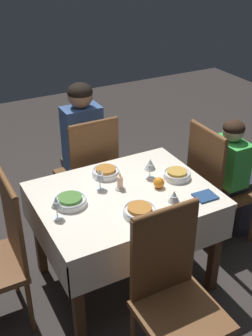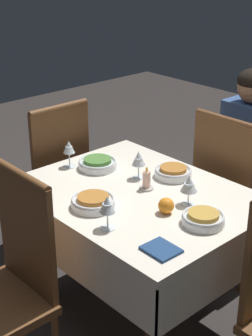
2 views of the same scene
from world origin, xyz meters
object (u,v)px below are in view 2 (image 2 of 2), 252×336
object	(u,v)px
bowl_south	(93,202)
wine_glass_west	(69,148)
wine_glass_east	(189,185)
orange_fruit	(166,206)
chair_north	(232,190)
candle_centerpiece	(146,181)
chair_west	(51,175)
bowl_west	(98,163)
napkin_red_folded	(161,250)
wine_glass_north	(139,159)
wine_glass_south	(107,205)
chair_south	(6,280)
bowl_north	(173,172)
person_adult_denim	(252,158)
bowl_east	(203,218)
dining_table	(138,212)

from	to	relation	value
bowl_south	wine_glass_west	size ratio (longest dim) A/B	1.38
wine_glass_east	orange_fruit	xyz separation A→B (m)	(-0.01, -0.14, -0.06)
chair_north	candle_centerpiece	world-z (taller)	chair_north
chair_west	wine_glass_west	distance (m)	0.48
bowl_south	bowl_west	bearing A→B (deg)	138.01
bowl_west	napkin_red_folded	bearing A→B (deg)	-22.36
bowl_south	orange_fruit	xyz separation A→B (m)	(0.26, 0.21, 0.01)
orange_fruit	wine_glass_east	bearing A→B (deg)	84.92
wine_glass_north	wine_glass_south	distance (m)	0.52
chair_south	wine_glass_west	bearing A→B (deg)	121.93
wine_glass_south	bowl_west	xyz separation A→B (m)	(-0.51, 0.37, -0.08)
chair_south	bowl_north	size ratio (longest dim) A/B	5.33
chair_south	candle_centerpiece	xyz separation A→B (m)	(0.07, 0.76, 0.24)
chair_north	person_adult_denim	size ratio (longest dim) A/B	0.82
candle_centerpiece	wine_glass_north	bearing A→B (deg)	153.07
chair_south	napkin_red_folded	bearing A→B (deg)	39.80
bowl_north	wine_glass_south	world-z (taller)	wine_glass_south
bowl_west	wine_glass_west	xyz separation A→B (m)	(-0.12, -0.10, 0.08)
wine_glass_east	napkin_red_folded	size ratio (longest dim) A/B	1.03
wine_glass_north	wine_glass_west	distance (m)	0.39
bowl_east	orange_fruit	world-z (taller)	orange_fruit
chair_south	chair_west	bearing A→B (deg)	134.99
bowl_north	wine_glass_east	world-z (taller)	wine_glass_east
bowl_north	napkin_red_folded	world-z (taller)	bowl_north
chair_west	napkin_red_folded	bearing A→B (deg)	74.92
wine_glass_north	wine_glass_west	world-z (taller)	same
napkin_red_folded	chair_south	bearing A→B (deg)	-140.20
chair_north	wine_glass_west	xyz separation A→B (m)	(-0.53, -0.76, 0.31)
wine_glass_west	dining_table	bearing A→B (deg)	6.83
chair_north	candle_centerpiece	size ratio (longest dim) A/B	8.66
chair_north	orange_fruit	distance (m)	0.81
chair_south	wine_glass_east	bearing A→B (deg)	68.30
bowl_west	wine_glass_north	bearing A→B (deg)	17.70
chair_south	wine_glass_south	distance (m)	0.54
candle_centerpiece	bowl_east	bearing A→B (deg)	-7.84
wine_glass_east	bowl_west	distance (m)	0.60
bowl_north	candle_centerpiece	world-z (taller)	candle_centerpiece
bowl_east	wine_glass_west	xyz separation A→B (m)	(-0.88, -0.06, 0.08)
wine_glass_north	bowl_north	bearing A→B (deg)	52.41
wine_glass_south	bowl_east	bearing A→B (deg)	52.92
bowl_north	wine_glass_south	bearing A→B (deg)	-74.04
bowl_north	bowl_east	xyz separation A→B (m)	(0.41, -0.26, 0.00)
chair_south	chair_west	size ratio (longest dim) A/B	1.00
chair_west	napkin_red_folded	size ratio (longest dim) A/B	7.24
chair_west	bowl_east	world-z (taller)	chair_west
chair_south	bowl_south	xyz separation A→B (m)	(0.04, 0.45, 0.23)
chair_south	bowl_west	size ratio (longest dim) A/B	4.96
bowl_west	wine_glass_east	bearing A→B (deg)	4.62
wine_glass_east	wine_glass_west	distance (m)	0.73
chair_south	bowl_east	world-z (taller)	chair_south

